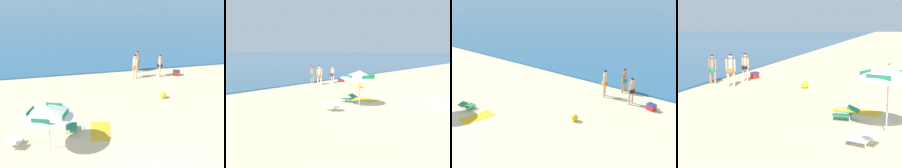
{
  "view_description": "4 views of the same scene",
  "coord_description": "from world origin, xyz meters",
  "views": [
    {
      "loc": [
        -3.56,
        -6.91,
        6.59
      ],
      "look_at": [
        0.23,
        8.92,
        0.64
      ],
      "focal_mm": 44.87,
      "sensor_mm": 36.0,
      "label": 1
    },
    {
      "loc": [
        -15.99,
        -4.08,
        3.04
      ],
      "look_at": [
        -0.41,
        7.25,
        0.69
      ],
      "focal_mm": 43.59,
      "sensor_mm": 36.0,
      "label": 2
    },
    {
      "loc": [
        11.06,
        -3.47,
        7.17
      ],
      "look_at": [
        1.38,
        8.69,
        1.38
      ],
      "focal_mm": 45.43,
      "sensor_mm": 36.0,
      "label": 3
    },
    {
      "loc": [
        -13.92,
        3.62,
        3.05
      ],
      "look_at": [
        -0.68,
        7.27,
        0.82
      ],
      "focal_mm": 54.29,
      "sensor_mm": 36.0,
      "label": 4
    }
  ],
  "objects": [
    {
      "name": "ground_plane",
      "position": [
        0.0,
        0.0,
        0.0
      ],
      "size": [
        800.0,
        800.0,
        0.0
      ],
      "primitive_type": "plane",
      "color": "beige"
    },
    {
      "name": "beach_umbrella_striped_main",
      "position": [
        -3.71,
        3.44,
        1.78
      ],
      "size": [
        2.53,
        2.54,
        2.08
      ],
      "color": "silver",
      "rests_on": "ground"
    },
    {
      "name": "lounge_chair_under_umbrella",
      "position": [
        -5.22,
        4.03,
        0.28
      ],
      "size": [
        0.78,
        0.98,
        0.5
      ],
      "color": "white",
      "rests_on": "ground"
    },
    {
      "name": "lounge_chair_beside_umbrella",
      "position": [
        -2.71,
        4.75,
        0.28
      ],
      "size": [
        0.61,
        0.9,
        0.51
      ],
      "color": "#1E7F56",
      "rests_on": "ground"
    },
    {
      "name": "person_standing_near_shore",
      "position": [
        3.17,
        12.86,
        0.95
      ],
      "size": [
        0.4,
        0.49,
        1.64
      ],
      "color": "tan",
      "rests_on": "ground"
    },
    {
      "name": "person_standing_beside",
      "position": [
        2.52,
        11.44,
        1.02
      ],
      "size": [
        0.43,
        0.51,
        1.76
      ],
      "color": "beige",
      "rests_on": "ground"
    },
    {
      "name": "person_wading_in",
      "position": [
        4.41,
        11.39,
        0.97
      ],
      "size": [
        0.41,
        0.48,
        1.67
      ],
      "color": "#D8A87F",
      "rests_on": "ground"
    },
    {
      "name": "cooler_box",
      "position": [
        5.75,
        11.34,
        0.2
      ],
      "size": [
        0.57,
        0.47,
        0.43
      ],
      "color": "red",
      "rests_on": "ground"
    },
    {
      "name": "beach_ball",
      "position": [
        3.05,
        7.5,
        0.19
      ],
      "size": [
        0.39,
        0.39,
        0.39
      ],
      "primitive_type": "sphere",
      "color": "yellow",
      "rests_on": "ground"
    },
    {
      "name": "beach_towel",
      "position": [
        -1.4,
        4.5,
        0.01
      ],
      "size": [
        1.21,
        1.93,
        0.01
      ],
      "primitive_type": "cube",
      "rotation": [
        0.0,
        0.0,
        2.96
      ],
      "color": "gold",
      "rests_on": "ground"
    }
  ]
}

